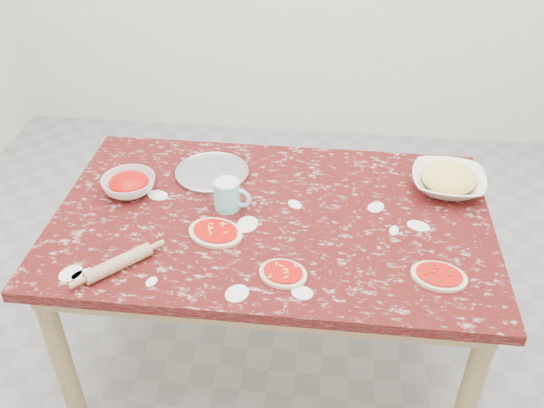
{
  "coord_description": "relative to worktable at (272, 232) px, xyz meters",
  "views": [
    {
      "loc": [
        0.2,
        -1.74,
        2.07
      ],
      "look_at": [
        0.0,
        0.0,
        0.8
      ],
      "focal_mm": 39.33,
      "sensor_mm": 36.0,
      "label": 1
    }
  ],
  "objects": [
    {
      "name": "ground",
      "position": [
        0.0,
        0.0,
        -0.67
      ],
      "size": [
        4.0,
        4.0,
        0.0
      ],
      "primitive_type": "plane",
      "color": "gray"
    },
    {
      "name": "sauce_bowl",
      "position": [
        -0.56,
        0.09,
        0.11
      ],
      "size": [
        0.26,
        0.26,
        0.06
      ],
      "primitive_type": "imported",
      "rotation": [
        0.0,
        0.0,
        -0.37
      ],
      "color": "white",
      "rests_on": "worktable"
    },
    {
      "name": "flour_mug",
      "position": [
        -0.17,
        0.03,
        0.14
      ],
      "size": [
        0.14,
        0.1,
        0.11
      ],
      "color": "#7CD5E5",
      "rests_on": "worktable"
    },
    {
      "name": "rolling_pin",
      "position": [
        -0.47,
        -0.35,
        0.11
      ],
      "size": [
        0.19,
        0.2,
        0.05
      ],
      "primitive_type": "cylinder",
      "rotation": [
        0.0,
        1.57,
        0.8
      ],
      "color": "tan",
      "rests_on": "worktable"
    },
    {
      "name": "pizza_right",
      "position": [
        0.57,
        -0.27,
        0.09
      ],
      "size": [
        0.21,
        0.17,
        0.02
      ],
      "color": "beige",
      "rests_on": "worktable"
    },
    {
      "name": "cheese_bowl",
      "position": [
        0.66,
        0.24,
        0.12
      ],
      "size": [
        0.3,
        0.3,
        0.07
      ],
      "primitive_type": "imported",
      "rotation": [
        0.0,
        0.0,
        -0.07
      ],
      "color": "white",
      "rests_on": "worktable"
    },
    {
      "name": "pizza_mid",
      "position": [
        0.07,
        -0.32,
        0.09
      ],
      "size": [
        0.19,
        0.18,
        0.02
      ],
      "color": "beige",
      "rests_on": "worktable"
    },
    {
      "name": "pizza_left",
      "position": [
        -0.19,
        -0.13,
        0.09
      ],
      "size": [
        0.24,
        0.22,
        0.02
      ],
      "color": "beige",
      "rests_on": "worktable"
    },
    {
      "name": "pizza_tray",
      "position": [
        -0.27,
        0.25,
        0.09
      ],
      "size": [
        0.32,
        0.32,
        0.01
      ],
      "primitive_type": "cylinder",
      "rotation": [
        0.0,
        0.0,
        -0.11
      ],
      "color": "#B2B2B7",
      "rests_on": "worktable"
    },
    {
      "name": "worktable",
      "position": [
        0.0,
        0.0,
        0.0
      ],
      "size": [
        1.6,
        1.0,
        0.75
      ],
      "color": "#410D0D",
      "rests_on": "ground"
    }
  ]
}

